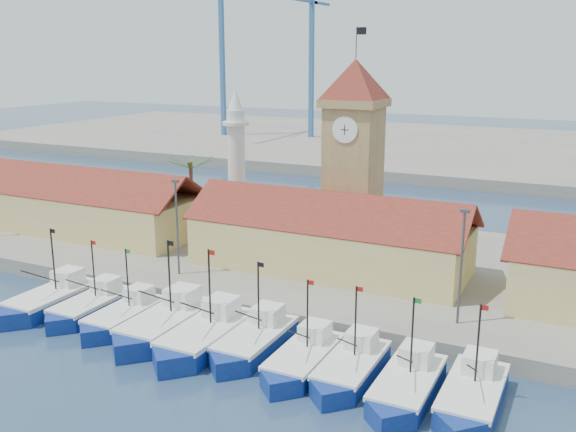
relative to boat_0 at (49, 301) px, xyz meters
The scene contains 21 objects.
ground 19.37m from the boat_0, ahead, with size 400.00×400.00×0.00m, color navy.
quay 28.62m from the boat_0, 47.99° to the left, with size 140.00×32.00×1.50m, color gray.
terminal 108.97m from the boat_0, 79.87° to the left, with size 240.00×80.00×2.00m, color gray.
boat_0 is the anchor object (origin of this frame).
boat_1 4.09m from the boat_0, ahead, with size 3.29×9.02×6.83m.
boat_2 8.04m from the boat_0, ahead, with size 3.24×8.88×6.72m.
boat_3 12.22m from the boat_0, ahead, with size 3.88×10.63×8.04m.
boat_4 16.29m from the boat_0, ahead, with size 3.85×10.56×7.99m.
boat_5 19.97m from the boat_0, ahead, with size 3.49×9.56×7.23m.
boat_6 24.42m from the boat_0, ahead, with size 3.31×9.06×6.86m.
boat_7 27.90m from the boat_0, ahead, with size 3.31×9.07×6.86m.
boat_8 32.07m from the boat_0, ahead, with size 3.40×9.33×7.06m.
boat_9 36.08m from the boat_0, ahead, with size 3.42×9.38×7.10m.
hall_left 21.76m from the boat_0, 126.64° to the left, with size 31.20×10.13×7.61m.
hall_center 25.99m from the boat_0, 42.03° to the left, with size 27.04×10.13×7.61m.
clock_tower 32.14m from the boat_0, 50.53° to the left, with size 5.80×5.80×22.70m.
minaret 27.13m from the boat_0, 80.65° to the left, with size 3.00×3.00×16.30m.
palm_tree 23.92m from the boat_0, 92.07° to the left, with size 5.60×5.03×8.39m.
lamp_posts 22.47m from the boat_0, 25.24° to the left, with size 80.70×0.25×9.03m.
crane_blue_far 110.47m from the boat_0, 113.93° to the left, with size 1.00×34.18×47.24m.
crane_blue_near 108.47m from the boat_0, 102.15° to the left, with size 1.00×33.90×39.37m.
Camera 1 is at (22.49, -34.91, 21.63)m, focal length 40.00 mm.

